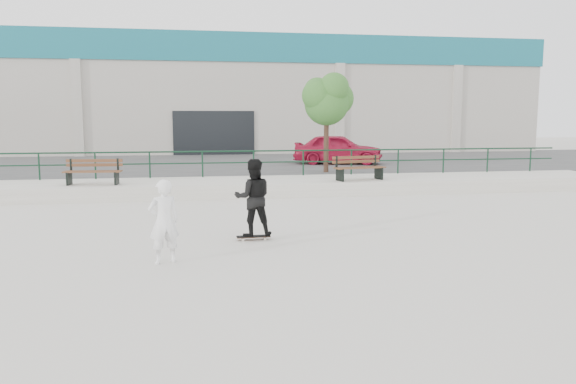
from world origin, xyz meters
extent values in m
plane|color=beige|center=(0.00, 0.00, 0.00)|extent=(120.00, 120.00, 0.00)
cube|color=#BBB5AB|center=(0.00, 9.50, 0.25)|extent=(30.00, 3.00, 0.50)
cube|color=#3C3C3C|center=(0.00, 18.00, 0.25)|extent=(60.00, 14.00, 0.50)
cylinder|color=#123320|center=(0.00, 10.80, 1.50)|extent=(28.00, 0.06, 0.06)
cylinder|color=#123320|center=(0.00, 10.80, 1.05)|extent=(28.00, 0.05, 0.05)
cylinder|color=#123320|center=(-7.00, 10.80, 1.00)|extent=(0.06, 0.06, 1.00)
cylinder|color=#123320|center=(-5.00, 10.80, 1.00)|extent=(0.06, 0.06, 1.00)
cylinder|color=#123320|center=(-3.00, 10.80, 1.00)|extent=(0.06, 0.06, 1.00)
cylinder|color=#123320|center=(-1.00, 10.80, 1.00)|extent=(0.06, 0.06, 1.00)
cylinder|color=#123320|center=(1.00, 10.80, 1.00)|extent=(0.06, 0.06, 1.00)
cylinder|color=#123320|center=(3.00, 10.80, 1.00)|extent=(0.06, 0.06, 1.00)
cylinder|color=#123320|center=(5.00, 10.80, 1.00)|extent=(0.06, 0.06, 1.00)
cylinder|color=#123320|center=(7.00, 10.80, 1.00)|extent=(0.06, 0.06, 1.00)
cylinder|color=#123320|center=(9.00, 10.80, 1.00)|extent=(0.06, 0.06, 1.00)
cylinder|color=#123320|center=(11.00, 10.80, 1.00)|extent=(0.06, 0.06, 1.00)
cylinder|color=#123320|center=(13.00, 10.80, 1.00)|extent=(0.06, 0.06, 1.00)
cube|color=beige|center=(0.00, 32.00, 4.00)|extent=(44.00, 16.00, 8.00)
cube|color=#186B7B|center=(0.00, 32.00, 7.10)|extent=(44.20, 16.20, 1.80)
cube|color=black|center=(0.00, 23.95, 1.60)|extent=(5.00, 0.15, 3.20)
cube|color=beige|center=(-8.00, 23.90, 3.10)|extent=(0.60, 0.25, 6.20)
cube|color=beige|center=(8.00, 23.90, 3.10)|extent=(0.60, 0.25, 6.20)
cube|color=beige|center=(16.00, 23.90, 3.10)|extent=(0.60, 0.25, 6.20)
cube|color=brown|center=(-4.81, 8.76, 0.96)|extent=(1.93, 0.30, 0.04)
cube|color=brown|center=(-4.80, 8.95, 0.96)|extent=(1.93, 0.30, 0.04)
cube|color=brown|center=(-4.78, 9.15, 0.96)|extent=(1.93, 0.30, 0.04)
cube|color=brown|center=(-4.77, 9.23, 1.16)|extent=(1.92, 0.22, 0.11)
cube|color=brown|center=(-4.77, 9.23, 1.31)|extent=(1.92, 0.22, 0.11)
cube|color=black|center=(-5.60, 9.03, 0.73)|extent=(0.11, 0.54, 0.45)
cube|color=black|center=(-5.57, 9.30, 1.16)|extent=(0.07, 0.06, 0.45)
cube|color=black|center=(-4.00, 8.88, 0.73)|extent=(0.11, 0.54, 0.45)
cube|color=black|center=(-3.97, 9.16, 1.16)|extent=(0.07, 0.06, 0.45)
cube|color=brown|center=(4.76, 8.54, 0.97)|extent=(1.95, 0.54, 0.04)
cube|color=brown|center=(4.72, 8.73, 0.97)|extent=(1.95, 0.54, 0.04)
cube|color=brown|center=(4.68, 8.92, 0.97)|extent=(1.95, 0.54, 0.04)
cube|color=brown|center=(4.66, 9.01, 1.18)|extent=(1.93, 0.45, 0.11)
cube|color=brown|center=(4.66, 9.01, 1.33)|extent=(1.93, 0.45, 0.11)
cube|color=black|center=(3.92, 8.56, 0.73)|extent=(0.18, 0.55, 0.46)
cube|color=black|center=(3.86, 8.84, 1.18)|extent=(0.08, 0.07, 0.46)
cube|color=black|center=(5.52, 8.90, 0.73)|extent=(0.18, 0.55, 0.46)
cube|color=black|center=(5.46, 9.18, 1.18)|extent=(0.08, 0.07, 0.46)
cylinder|color=#4B3025|center=(4.22, 11.94, 1.74)|extent=(0.21, 0.21, 2.49)
sphere|color=#235820|center=(4.22, 11.94, 3.40)|extent=(1.87, 1.87, 1.87)
sphere|color=#235820|center=(4.74, 12.26, 3.61)|extent=(1.45, 1.45, 1.45)
sphere|color=#235820|center=(3.80, 11.74, 3.71)|extent=(1.35, 1.35, 1.35)
sphere|color=#235820|center=(4.43, 11.53, 4.02)|extent=(1.24, 1.24, 1.24)
sphere|color=#235820|center=(3.91, 12.36, 3.92)|extent=(1.14, 1.14, 1.14)
imported|color=#AC1535|center=(5.81, 15.99, 1.25)|extent=(4.72, 2.94, 1.50)
cube|color=black|center=(-0.04, 1.50, 0.09)|extent=(0.79, 0.23, 0.02)
cube|color=brown|center=(-0.04, 1.50, 0.07)|extent=(0.79, 0.23, 0.01)
cube|color=gray|center=(-0.30, 1.49, 0.04)|extent=(0.07, 0.16, 0.03)
cube|color=gray|center=(0.22, 1.51, 0.04)|extent=(0.07, 0.16, 0.03)
cylinder|color=beige|center=(-0.30, 1.40, 0.03)|extent=(0.06, 0.03, 0.06)
cylinder|color=beige|center=(-0.31, 1.59, 0.03)|extent=(0.06, 0.03, 0.06)
cylinder|color=beige|center=(0.22, 1.42, 0.03)|extent=(0.06, 0.03, 0.06)
cylinder|color=beige|center=(0.21, 1.61, 0.03)|extent=(0.06, 0.03, 0.06)
imported|color=black|center=(-0.04, 1.50, 0.99)|extent=(0.88, 0.69, 1.79)
imported|color=white|center=(-1.98, -0.28, 0.82)|extent=(0.69, 0.55, 1.65)
camera|label=1|loc=(-1.43, -11.21, 2.84)|focal=35.00mm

